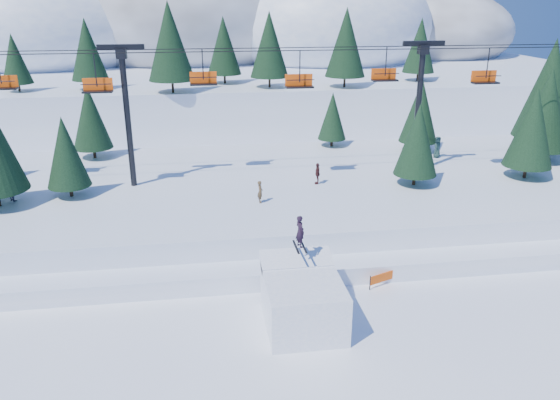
{
  "coord_description": "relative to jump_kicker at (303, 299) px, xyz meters",
  "views": [
    {
      "loc": [
        -3.84,
        -22.16,
        15.76
      ],
      "look_at": [
        0.35,
        6.0,
        5.2
      ],
      "focal_mm": 35.0,
      "sensor_mm": 36.0,
      "label": 1
    }
  ],
  "objects": [
    {
      "name": "distant_skiers",
      "position": [
        2.45,
        16.34,
        1.95
      ],
      "size": [
        34.75,
        9.82,
        1.88
      ],
      "color": "#1F3933",
      "rests_on": "mid_shelf"
    },
    {
      "name": "mid_shelf",
      "position": [
        -0.86,
        16.37,
        -0.15
      ],
      "size": [
        70.0,
        22.0,
        2.5
      ],
      "primitive_type": "cube",
      "color": "white",
      "rests_on": "ground"
    },
    {
      "name": "ground",
      "position": [
        -0.86,
        -1.63,
        -1.4
      ],
      "size": [
        160.0,
        160.0,
        0.0
      ],
      "primitive_type": "plane",
      "color": "white",
      "rests_on": "ground"
    },
    {
      "name": "mountain_ridge",
      "position": [
        -5.95,
        71.75,
        8.24
      ],
      "size": [
        119.0,
        61.23,
        26.46
      ],
      "color": "white",
      "rests_on": "ground"
    },
    {
      "name": "conifer_stand",
      "position": [
        4.37,
        17.64,
        5.48
      ],
      "size": [
        61.14,
        16.09,
        10.06
      ],
      "color": "black",
      "rests_on": "mid_shelf"
    },
    {
      "name": "banner_near",
      "position": [
        5.76,
        3.28,
        -0.86
      ],
      "size": [
        2.65,
        1.12,
        0.9
      ],
      "color": "black",
      "rests_on": "ground"
    },
    {
      "name": "jump_kicker",
      "position": [
        0.0,
        0.0,
        0.0
      ],
      "size": [
        3.81,
        5.19,
        5.37
      ],
      "color": "white",
      "rests_on": "ground"
    },
    {
      "name": "chairlift",
      "position": [
        0.58,
        16.42,
        7.92
      ],
      "size": [
        46.0,
        3.21,
        10.28
      ],
      "color": "black",
      "rests_on": "mid_shelf"
    },
    {
      "name": "banner_far",
      "position": [
        11.19,
        4.69,
        -0.86
      ],
      "size": [
        2.86,
        0.21,
        0.9
      ],
      "color": "black",
      "rests_on": "ground"
    },
    {
      "name": "berm",
      "position": [
        -0.86,
        6.37,
        -0.85
      ],
      "size": [
        70.0,
        6.0,
        1.1
      ],
      "primitive_type": "cube",
      "color": "white",
      "rests_on": "ground"
    }
  ]
}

